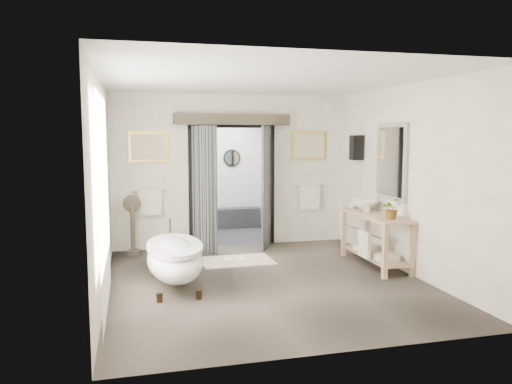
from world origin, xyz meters
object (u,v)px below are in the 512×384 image
Objects in this scene: clawfoot_tub at (175,258)px; basin at (365,206)px; vanity at (375,235)px; rug at (237,261)px.

clawfoot_tub is 3.66× the size of basin.
basin is (3.29, 0.82, 0.52)m from clawfoot_tub.
rug is (-2.12, 0.83, -0.50)m from vanity.
vanity is 1.33× the size of rug.
basin reaches higher than clawfoot_tub.
vanity is (3.26, 0.37, 0.09)m from clawfoot_tub.
rug is at bearing 175.98° from basin.
vanity is at bearing -21.30° from rug.
rug is 2.37m from basin.
clawfoot_tub reaches higher than rug.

